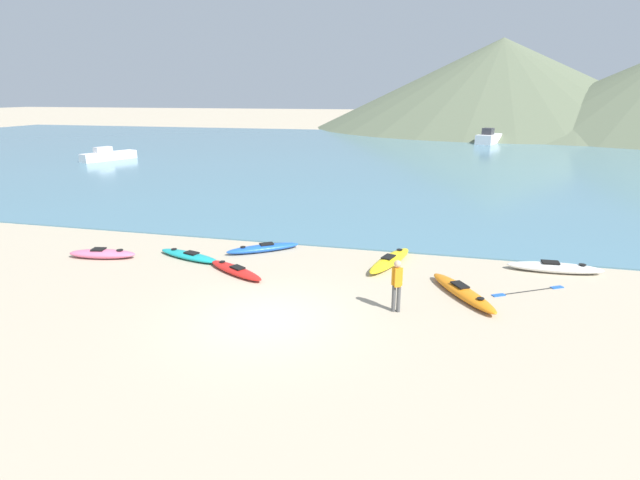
{
  "coord_description": "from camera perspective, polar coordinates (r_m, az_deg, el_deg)",
  "views": [
    {
      "loc": [
        4.8,
        -12.66,
        6.37
      ],
      "look_at": [
        -0.14,
        6.68,
        0.5
      ],
      "focal_mm": 28.0,
      "sensor_mm": 36.0,
      "label": 1
    }
  ],
  "objects": [
    {
      "name": "kayak_on_sand_5",
      "position": [
        20.46,
        25.24,
        -2.86
      ],
      "size": [
        3.39,
        0.83,
        0.4
      ],
      "color": "white",
      "rests_on": "ground_plane"
    },
    {
      "name": "ground_plane",
      "position": [
        14.96,
        -5.88,
        -8.91
      ],
      "size": [
        400.0,
        400.0,
        0.0
      ],
      "primitive_type": "plane",
      "color": "tan"
    },
    {
      "name": "moored_boat_1",
      "position": [
        70.43,
        18.7,
        10.99
      ],
      "size": [
        3.65,
        5.48,
        2.01
      ],
      "color": "white",
      "rests_on": "bay_water"
    },
    {
      "name": "kayak_on_sand_2",
      "position": [
        16.97,
        15.98,
        -5.73
      ],
      "size": [
        2.4,
        3.37,
        0.38
      ],
      "color": "orange",
      "rests_on": "ground_plane"
    },
    {
      "name": "moored_boat_2",
      "position": [
        53.97,
        -23.05,
        8.9
      ],
      "size": [
        3.19,
        5.57,
        1.34
      ],
      "color": "white",
      "rests_on": "bay_water"
    },
    {
      "name": "kayak_on_sand_4",
      "position": [
        18.64,
        -9.65,
        -3.42
      ],
      "size": [
        2.89,
        2.05,
        0.3
      ],
      "color": "red",
      "rests_on": "ground_plane"
    },
    {
      "name": "kayak_on_sand_1",
      "position": [
        20.68,
        -14.74,
        -1.74
      ],
      "size": [
        3.14,
        1.56,
        0.3
      ],
      "color": "teal",
      "rests_on": "ground_plane"
    },
    {
      "name": "kayak_on_sand_6",
      "position": [
        21.03,
        -6.51,
        -0.92
      ],
      "size": [
        2.87,
        2.36,
        0.34
      ],
      "color": "blue",
      "rests_on": "ground_plane"
    },
    {
      "name": "far_hill_left",
      "position": [
        104.91,
        19.86,
        16.47
      ],
      "size": [
        69.38,
        69.38,
        16.39
      ],
      "primitive_type": "cone",
      "color": "#5B664C",
      "rests_on": "ground_plane"
    },
    {
      "name": "kayak_on_sand_3",
      "position": [
        21.91,
        -23.62,
        -1.45
      ],
      "size": [
        2.81,
        1.21,
        0.39
      ],
      "color": "#E5668C",
      "rests_on": "ground_plane"
    },
    {
      "name": "far_hill_midleft",
      "position": [
        95.56,
        27.34,
        13.19
      ],
      "size": [
        49.45,
        49.45,
        7.93
      ],
      "primitive_type": "cone",
      "color": "#5B664C",
      "rests_on": "ground_plane"
    },
    {
      "name": "bay_water",
      "position": [
        55.55,
        9.43,
        9.62
      ],
      "size": [
        160.0,
        70.0,
        0.06
      ],
      "primitive_type": "cube",
      "color": "teal",
      "rests_on": "ground_plane"
    },
    {
      "name": "loose_paddle",
      "position": [
        18.18,
        22.71,
        -5.41
      ],
      "size": [
        2.46,
        1.61,
        0.03
      ],
      "color": "black",
      "rests_on": "ground_plane"
    },
    {
      "name": "person_near_foreground",
      "position": [
        15.14,
        8.77,
        -4.82
      ],
      "size": [
        0.33,
        0.28,
        1.64
      ],
      "color": "#4C4C4C",
      "rests_on": "ground_plane"
    },
    {
      "name": "kayak_on_sand_0",
      "position": [
        19.49,
        8.0,
        -2.31
      ],
      "size": [
        1.64,
        3.47,
        0.39
      ],
      "color": "yellow",
      "rests_on": "ground_plane"
    }
  ]
}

